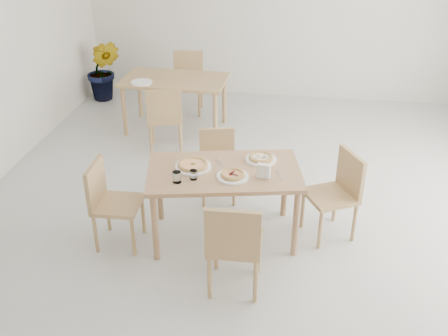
# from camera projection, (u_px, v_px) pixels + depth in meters

# --- Properties ---
(main_table) EXTENTS (1.57, 1.09, 0.75)m
(main_table) POSITION_uv_depth(u_px,v_px,m) (224.00, 178.00, 4.95)
(main_table) COLOR tan
(main_table) RESTS_ON ground
(chair_south) EXTENTS (0.46, 0.46, 0.91)m
(chair_south) POSITION_uv_depth(u_px,v_px,m) (234.00, 242.00, 4.30)
(chair_south) COLOR tan
(chair_south) RESTS_ON ground
(chair_north) EXTENTS (0.46, 0.46, 0.78)m
(chair_north) POSITION_uv_depth(u_px,v_px,m) (217.00, 159.00, 5.73)
(chair_north) COLOR tan
(chair_north) RESTS_ON ground
(chair_west) EXTENTS (0.44, 0.44, 0.86)m
(chair_west) POSITION_uv_depth(u_px,v_px,m) (109.00, 198.00, 4.94)
(chair_west) COLOR tan
(chair_west) RESTS_ON ground
(chair_east) EXTENTS (0.59, 0.59, 0.88)m
(chair_east) POSITION_uv_depth(u_px,v_px,m) (338.00, 189.00, 5.07)
(chair_east) COLOR tan
(chair_east) RESTS_ON ground
(plate_margherita) EXTENTS (0.34, 0.34, 0.02)m
(plate_margherita) POSITION_uv_depth(u_px,v_px,m) (193.00, 167.00, 4.95)
(plate_margherita) COLOR white
(plate_margherita) RESTS_ON main_table
(plate_mushroom) EXTENTS (0.30, 0.30, 0.02)m
(plate_mushroom) POSITION_uv_depth(u_px,v_px,m) (261.00, 159.00, 5.08)
(plate_mushroom) COLOR white
(plate_mushroom) RESTS_ON main_table
(plate_pepperoni) EXTENTS (0.30, 0.30, 0.02)m
(plate_pepperoni) POSITION_uv_depth(u_px,v_px,m) (233.00, 177.00, 4.78)
(plate_pepperoni) COLOR white
(plate_pepperoni) RESTS_ON main_table
(pizza_margherita) EXTENTS (0.36, 0.36, 0.03)m
(pizza_margherita) POSITION_uv_depth(u_px,v_px,m) (193.00, 165.00, 4.94)
(pizza_margherita) COLOR #EABF6E
(pizza_margherita) RESTS_ON plate_margherita
(pizza_mushroom) EXTENTS (0.29, 0.29, 0.03)m
(pizza_mushroom) POSITION_uv_depth(u_px,v_px,m) (261.00, 157.00, 5.07)
(pizza_mushroom) COLOR #EABF6E
(pizza_mushroom) RESTS_ON plate_mushroom
(pizza_pepperoni) EXTENTS (0.24, 0.24, 0.03)m
(pizza_pepperoni) POSITION_uv_depth(u_px,v_px,m) (233.00, 174.00, 4.77)
(pizza_pepperoni) COLOR #EABF6E
(pizza_pepperoni) RESTS_ON plate_pepperoni
(tumbler_a) EXTENTS (0.07, 0.07, 0.09)m
(tumbler_a) POSITION_uv_depth(u_px,v_px,m) (194.00, 175.00, 4.74)
(tumbler_a) COLOR white
(tumbler_a) RESTS_ON main_table
(tumbler_b) EXTENTS (0.08, 0.08, 0.10)m
(tumbler_b) POSITION_uv_depth(u_px,v_px,m) (177.00, 177.00, 4.69)
(tumbler_b) COLOR white
(tumbler_b) RESTS_ON main_table
(napkin_holder) EXTENTS (0.13, 0.08, 0.14)m
(napkin_holder) POSITION_uv_depth(u_px,v_px,m) (264.00, 172.00, 4.74)
(napkin_holder) COLOR silver
(napkin_holder) RESTS_ON main_table
(fork_a) EXTENTS (0.11, 0.14, 0.01)m
(fork_a) POSITION_uv_depth(u_px,v_px,m) (220.00, 163.00, 5.02)
(fork_a) COLOR silver
(fork_a) RESTS_ON main_table
(fork_b) EXTENTS (0.09, 0.17, 0.01)m
(fork_b) POSITION_uv_depth(u_px,v_px,m) (280.00, 175.00, 4.82)
(fork_b) COLOR silver
(fork_b) RESTS_ON main_table
(second_table) EXTENTS (1.44, 0.85, 0.75)m
(second_table) POSITION_uv_depth(u_px,v_px,m) (175.00, 85.00, 7.22)
(second_table) COLOR tan
(second_table) RESTS_ON ground
(chair_back_s) EXTENTS (0.53, 0.53, 0.89)m
(chair_back_s) POSITION_uv_depth(u_px,v_px,m) (165.00, 115.00, 6.65)
(chair_back_s) COLOR tan
(chair_back_s) RESTS_ON ground
(chair_back_n) EXTENTS (0.49, 0.49, 0.90)m
(chair_back_n) POSITION_uv_depth(u_px,v_px,m) (188.00, 78.00, 7.91)
(chair_back_n) COLOR tan
(chair_back_n) RESTS_ON ground
(plate_empty) EXTENTS (0.29, 0.29, 0.02)m
(plate_empty) POSITION_uv_depth(u_px,v_px,m) (142.00, 82.00, 7.02)
(plate_empty) COLOR white
(plate_empty) RESTS_ON second_table
(potted_plant) EXTENTS (0.58, 0.48, 0.98)m
(potted_plant) POSITION_uv_depth(u_px,v_px,m) (104.00, 70.00, 8.31)
(potted_plant) COLOR #1F6925
(potted_plant) RESTS_ON ground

